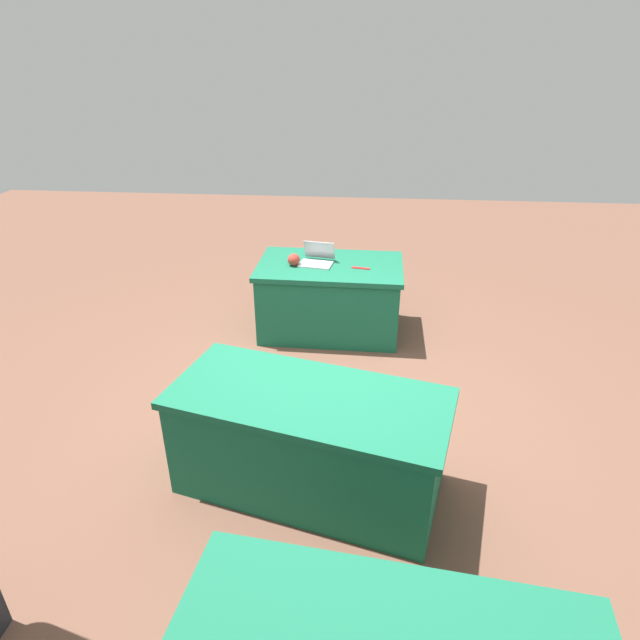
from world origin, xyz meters
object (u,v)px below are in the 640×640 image
yarn_ball (294,260)px  table_mid_right (309,441)px  table_foreground (330,297)px  laptop_silver (317,260)px  scissors_red (361,268)px

yarn_ball → table_mid_right: bearing=99.9°
table_foreground → table_mid_right: same height
table_mid_right → laptop_silver: size_ratio=5.34×
yarn_ball → scissors_red: 0.67m
laptop_silver → scissors_red: (-0.44, 0.10, -0.04)m
table_mid_right → laptop_silver: bearing=-85.9°
table_mid_right → scissors_red: (-0.28, -2.19, 0.37)m
table_foreground → scissors_red: (-0.31, 0.09, 0.37)m
table_mid_right → yarn_ball: (0.39, -2.21, 0.43)m
table_mid_right → yarn_ball: 2.28m
table_foreground → laptop_silver: laptop_silver is taller
laptop_silver → table_mid_right: bearing=103.1°
table_mid_right → laptop_silver: 2.33m
scissors_red → table_foreground: bearing=173.0°
scissors_red → laptop_silver: bearing=176.9°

